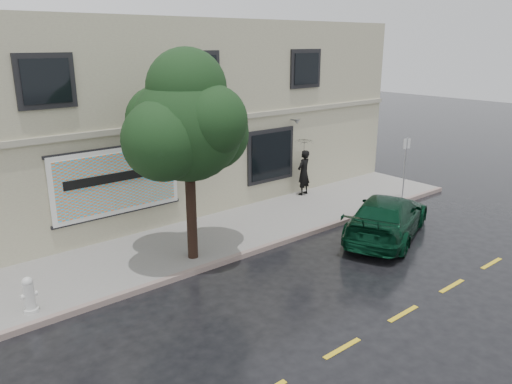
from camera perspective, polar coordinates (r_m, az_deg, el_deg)
ground at (r=14.69m, az=5.06°, el=-8.35°), size 90.00×90.00×0.00m
sidewalk at (r=16.92m, az=-2.70°, el=-4.53°), size 20.00×3.50×0.15m
curb at (r=15.66m, az=1.19°, el=-6.33°), size 20.00×0.18×0.16m
road_marking at (r=12.75m, az=16.47°, el=-13.18°), size 19.00×0.12×0.01m
building at (r=20.83m, az=-12.53°, el=8.90°), size 20.00×8.12×7.00m
billboard at (r=16.14m, az=-15.54°, el=1.19°), size 4.30×0.16×2.20m
car at (r=16.98m, az=14.77°, el=-2.74°), size 5.31×3.87×1.42m
pedestrian at (r=20.54m, az=5.46°, el=2.23°), size 0.76×0.58×1.86m
umbrella at (r=20.25m, az=5.56°, el=5.70°), size 1.19×1.19×0.67m
street_tree at (r=13.81m, az=-7.78°, el=7.32°), size 3.02×3.02×5.37m
fire_hydrant at (r=12.96m, az=-24.50°, el=-10.67°), size 0.37×0.34×0.89m
sign_pole at (r=20.74m, az=16.69°, el=3.32°), size 0.29×0.12×2.46m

